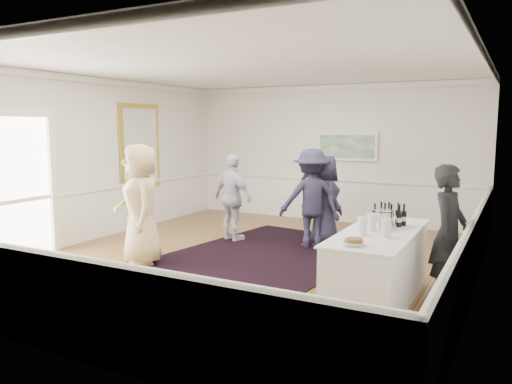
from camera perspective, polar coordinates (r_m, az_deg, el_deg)
The scene contains 23 objects.
floor at distance 8.54m, azimuth -0.75°, elevation -7.72°, with size 8.00×8.00×0.00m, color olive.
ceiling at distance 8.29m, azimuth -0.79°, elevation 14.15°, with size 7.00×8.00×0.02m, color white.
wall_left at distance 10.40m, azimuth -17.97°, elevation 3.62°, with size 0.02×8.00×3.20m, color white.
wall_right at distance 7.26m, azimuth 24.24°, elevation 1.76°, with size 0.02×8.00×3.20m, color white.
wall_back at distance 11.91m, azimuth 8.55°, elevation 4.36°, with size 7.00×0.02×3.20m, color white.
wall_front at distance 5.14m, azimuth -22.74°, elevation -0.30°, with size 7.00×0.02×3.20m, color white.
wainscoting at distance 8.42m, azimuth -0.76°, elevation -4.43°, with size 7.00×8.00×1.00m, color white, non-canonical shape.
mirror at distance 11.30m, azimuth -13.09°, elevation 5.10°, with size 0.05×1.25×1.85m.
doorway at distance 9.16m, azimuth -26.23°, elevation 1.57°, with size 0.10×1.78×2.56m.
landscape_painting at distance 11.73m, azimuth 10.33°, elevation 5.16°, with size 1.44×0.06×0.66m.
area_rug at distance 8.90m, azimuth 2.02°, elevation -7.02°, with size 3.01×3.95×0.02m, color black.
serving_table at distance 6.61m, azimuth 13.80°, elevation -8.31°, with size 0.87×2.30×0.93m.
bartender at distance 6.92m, azimuth 21.16°, elevation -4.36°, with size 0.64×0.42×1.77m, color black.
guest_tan at distance 8.31m, azimuth -12.98°, elevation -1.41°, with size 0.96×0.62×1.97m, color tan.
guest_green at distance 8.90m, azimuth -13.87°, elevation -1.60°, with size 0.84×0.66×1.73m, color #77B749.
guest_lilac at distance 9.78m, azimuth -2.67°, elevation -0.66°, with size 1.00×0.42×1.70m, color silver.
guest_dark_a at distance 9.29m, azimuth 6.36°, elevation -0.72°, with size 1.19×0.68×1.84m, color #242239.
guest_dark_b at distance 10.51m, azimuth 6.78°, elevation -0.13°, with size 0.62×0.41×1.70m, color black.
guest_navy at distance 9.51m, azimuth 7.87°, elevation -0.95°, with size 0.83×0.54×1.70m, color #242239.
wine_bottles at distance 6.93m, azimuth 15.08°, elevation -2.39°, with size 0.43×0.29×0.31m.
juice_pitchers at distance 6.29m, azimuth 13.27°, elevation -3.64°, with size 0.40×0.40×0.24m.
ice_bucket at distance 6.71m, azimuth 14.37°, elevation -3.04°, with size 0.26×0.26×0.24m, color silver.
nut_bowl at distance 5.68m, azimuth 11.14°, elevation -5.64°, with size 0.25×0.25×0.08m.
Camera 1 is at (3.96, -7.22, 2.25)m, focal length 35.00 mm.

